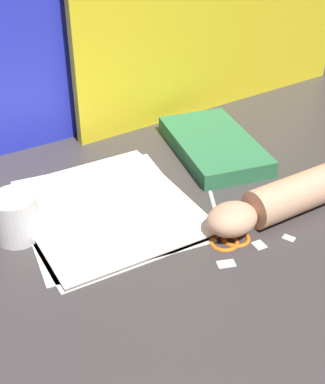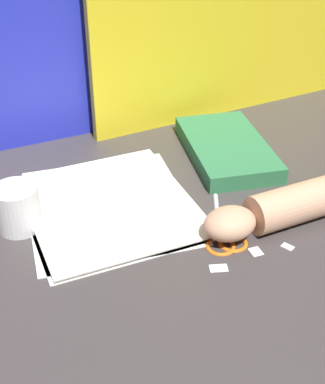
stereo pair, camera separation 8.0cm
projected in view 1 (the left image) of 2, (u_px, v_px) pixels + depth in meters
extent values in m
plane|color=#3D3838|center=(183.00, 220.00, 0.92)|extent=(6.00, 6.00, 0.00)
cube|color=#2833D1|center=(96.00, 23.00, 1.09)|extent=(0.70, 0.09, 0.47)
cube|color=white|center=(106.00, 209.00, 0.94)|extent=(0.29, 0.32, 0.00)
cube|color=white|center=(105.00, 210.00, 0.94)|extent=(0.30, 0.33, 0.00)
cube|color=white|center=(107.00, 208.00, 0.94)|extent=(0.30, 0.34, 0.00)
cube|color=#2D7247|center=(214.00, 145.00, 1.11)|extent=(0.18, 0.28, 0.03)
sphere|color=silver|center=(221.00, 230.00, 0.89)|extent=(0.01, 0.01, 0.01)
cylinder|color=silver|center=(193.00, 217.00, 0.92)|extent=(0.06, 0.11, 0.01)
torus|color=orange|center=(236.00, 236.00, 0.87)|extent=(0.07, 0.07, 0.01)
cylinder|color=silver|center=(216.00, 209.00, 0.94)|extent=(0.05, 0.11, 0.01)
torus|color=orange|center=(224.00, 240.00, 0.87)|extent=(0.06, 0.06, 0.01)
cylinder|color=tan|center=(299.00, 193.00, 0.93)|extent=(0.21, 0.09, 0.07)
ellipsoid|color=tan|center=(232.00, 219.00, 0.87)|extent=(0.10, 0.08, 0.05)
cube|color=white|center=(289.00, 238.00, 0.88)|extent=(0.02, 0.02, 0.00)
cube|color=white|center=(259.00, 245.00, 0.86)|extent=(0.02, 0.02, 0.00)
cube|color=white|center=(226.00, 264.00, 0.82)|extent=(0.03, 0.02, 0.00)
cylinder|color=white|center=(16.00, 217.00, 0.86)|extent=(0.08, 0.08, 0.08)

